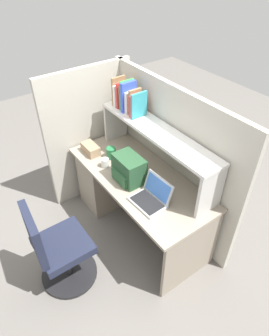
% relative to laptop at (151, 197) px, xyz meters
% --- Properties ---
extents(ground_plane, '(8.00, 8.00, 0.00)m').
position_rel_laptop_xyz_m(ground_plane, '(-0.34, 0.11, -0.78)').
color(ground_plane, slate).
extents(desk, '(1.60, 0.70, 0.73)m').
position_rel_laptop_xyz_m(desk, '(-0.73, 0.11, -0.38)').
color(desk, gray).
rests_on(desk, ground_plane).
extents(cubicle_partition_rear, '(1.84, 0.05, 1.55)m').
position_rel_laptop_xyz_m(cubicle_partition_rear, '(-0.34, 0.49, -0.01)').
color(cubicle_partition_rear, '#B2ADA0').
rests_on(cubicle_partition_rear, ground_plane).
extents(cubicle_partition_left, '(0.05, 1.06, 1.55)m').
position_rel_laptop_xyz_m(cubicle_partition_left, '(-1.19, 0.06, -0.01)').
color(cubicle_partition_left, '#B2ADA0').
rests_on(cubicle_partition_left, ground_plane).
extents(overhead_hutch, '(1.44, 0.28, 0.45)m').
position_rel_laptop_xyz_m(overhead_hutch, '(-0.34, 0.31, 0.30)').
color(overhead_hutch, beige).
rests_on(overhead_hutch, desk).
extents(reference_books_on_shelf, '(0.36, 0.18, 0.30)m').
position_rel_laptop_xyz_m(reference_books_on_shelf, '(-0.78, 0.31, 0.53)').
color(reference_books_on_shelf, olive).
rests_on(reference_books_on_shelf, overhead_hutch).
extents(laptop, '(0.32, 0.28, 0.22)m').
position_rel_laptop_xyz_m(laptop, '(0.00, 0.00, 0.00)').
color(laptop, '#B7BABF').
rests_on(laptop, desk).
extents(backpack, '(0.30, 0.23, 0.26)m').
position_rel_laptop_xyz_m(backpack, '(-0.35, 0.00, 0.08)').
color(backpack, '#264C2D').
rests_on(backpack, desk).
extents(computer_mouse, '(0.08, 0.11, 0.03)m').
position_rel_laptop_xyz_m(computer_mouse, '(-0.56, 0.05, -0.03)').
color(computer_mouse, silver).
rests_on(computer_mouse, desk).
extents(paper_cup, '(0.08, 0.08, 0.09)m').
position_rel_laptop_xyz_m(paper_cup, '(-0.65, -0.07, -0.00)').
color(paper_cup, white).
rests_on(paper_cup, desk).
extents(tissue_box, '(0.22, 0.12, 0.10)m').
position_rel_laptop_xyz_m(tissue_box, '(-0.94, -0.08, -0.00)').
color(tissue_box, '#9E7F60').
rests_on(tissue_box, desk).
extents(snack_canister, '(0.10, 0.10, 0.12)m').
position_rel_laptop_xyz_m(snack_canister, '(-0.74, 0.06, 0.01)').
color(snack_canister, '#26723F').
rests_on(snack_canister, desk).
extents(office_chair, '(0.52, 0.52, 0.93)m').
position_rel_laptop_xyz_m(office_chair, '(-0.24, -0.83, -0.39)').
color(office_chair, black).
rests_on(office_chair, ground_plane).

